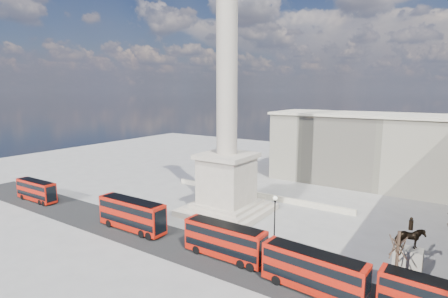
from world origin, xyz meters
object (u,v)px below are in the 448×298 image
red_bus_a (132,214)px  red_bus_b (225,241)px  nelsons_column (227,142)px  victorian_lamp (275,216)px  equestrian_statue (408,260)px  red_bus_c (314,271)px  red_bus_e (37,190)px  pedestrian_crossing (231,229)px  pedestrian_walking (266,251)px

red_bus_a → red_bus_b: (17.22, 0.36, -0.19)m
nelsons_column → victorian_lamp: 17.29m
red_bus_b → equestrian_statue: size_ratio=1.46×
red_bus_c → red_bus_e: 56.74m
pedestrian_crossing → red_bus_c: bearing=-158.4°
red_bus_c → equestrian_statue: equestrian_statue is taller
red_bus_b → pedestrian_crossing: bearing=117.5°
victorian_lamp → red_bus_a: bearing=-159.7°
pedestrian_crossing → red_bus_a: bearing=78.0°
nelsons_column → victorian_lamp: (12.99, -7.41, -8.69)m
nelsons_column → red_bus_e: bearing=-156.0°
nelsons_column → victorian_lamp: size_ratio=6.95×
red_bus_e → victorian_lamp: bearing=8.4°
red_bus_e → pedestrian_walking: red_bus_e is taller
red_bus_a → equestrian_statue: (37.73, 6.98, 0.09)m
nelsons_column → red_bus_b: 20.41m
pedestrian_walking → nelsons_column: bearing=126.2°
red_bus_a → victorian_lamp: 22.20m
nelsons_column → red_bus_b: (9.45, -14.74, -10.49)m
nelsons_column → red_bus_a: (-7.78, -15.10, -10.31)m
red_bus_c → pedestrian_crossing: size_ratio=7.41×
victorian_lamp → pedestrian_walking: victorian_lamp is taller
red_bus_c → equestrian_statue: bearing=48.1°
nelsons_column → pedestrian_walking: size_ratio=29.39×
red_bus_c → pedestrian_walking: red_bus_c is taller
red_bus_c → equestrian_statue: 11.36m
red_bus_e → red_bus_a: bearing=-0.2°
nelsons_column → equestrian_statue: bearing=-15.2°
red_bus_a → pedestrian_walking: bearing=9.4°
red_bus_b → pedestrian_walking: bearing=36.9°
red_bus_e → victorian_lamp: (47.96, 8.15, 2.03)m
red_bus_e → victorian_lamp: 48.69m
equestrian_statue → pedestrian_walking: 16.62m
equestrian_statue → pedestrian_crossing: bearing=178.9°
red_bus_b → equestrian_statue: (20.51, 6.62, 0.27)m
victorian_lamp → equestrian_statue: bearing=-2.4°
red_bus_e → nelsons_column: bearing=22.8°
red_bus_c → victorian_lamp: bearing=139.9°
nelsons_column → red_bus_e: 39.74m
red_bus_c → pedestrian_crossing: (-15.99, 8.34, -1.65)m
red_bus_a → victorian_lamp: size_ratio=1.71×
nelsons_column → equestrian_statue: 32.67m
red_bus_a → equestrian_statue: bearing=10.4°
red_bus_a → pedestrian_walking: size_ratio=7.24×
red_bus_a → pedestrian_crossing: (13.56, 7.45, -1.83)m
victorian_lamp → equestrian_statue: (16.97, -0.71, -1.53)m
equestrian_statue → pedestrian_walking: size_ratio=4.62×
nelsons_column → equestrian_statue: size_ratio=6.37×
pedestrian_walking → pedestrian_crossing: 8.89m
red_bus_c → victorian_lamp: 12.41m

